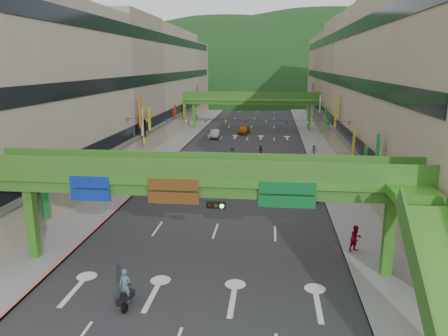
% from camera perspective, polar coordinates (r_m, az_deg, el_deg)
% --- Properties ---
extents(ground, '(320.00, 320.00, 0.00)m').
position_cam_1_polar(ground, '(22.81, -5.26, -19.39)').
color(ground, black).
rests_on(ground, ground).
extents(road_slab, '(18.00, 140.00, 0.02)m').
position_cam_1_polar(road_slab, '(69.96, 2.88, 3.30)').
color(road_slab, '#28282B').
rests_on(road_slab, ground).
extents(sidewalk_left, '(4.00, 140.00, 0.15)m').
position_cam_1_polar(sidewalk_left, '(71.43, -5.98, 3.50)').
color(sidewalk_left, gray).
rests_on(sidewalk_left, ground).
extents(sidewalk_right, '(4.00, 140.00, 0.15)m').
position_cam_1_polar(sidewalk_right, '(70.18, 11.89, 3.11)').
color(sidewalk_right, gray).
rests_on(sidewalk_right, ground).
extents(curb_left, '(0.20, 140.00, 0.18)m').
position_cam_1_polar(curb_left, '(71.06, -4.48, 3.50)').
color(curb_left, '#CC5959').
rests_on(curb_left, ground).
extents(curb_right, '(0.20, 140.00, 0.18)m').
position_cam_1_polar(curb_right, '(70.01, 10.34, 3.17)').
color(curb_right, gray).
rests_on(curb_right, ground).
extents(building_row_left, '(12.80, 95.00, 19.00)m').
position_cam_1_polar(building_row_left, '(72.54, -12.41, 10.88)').
color(building_row_left, '#9E937F').
rests_on(building_row_left, ground).
extents(building_row_right, '(12.80, 95.00, 19.00)m').
position_cam_1_polar(building_row_right, '(70.39, 18.81, 10.42)').
color(building_row_right, gray).
rests_on(building_row_right, ground).
extents(overpass_near, '(28.00, 12.27, 7.10)m').
position_cam_1_polar(overpass_near, '(25.35, -1.03, -2.92)').
color(overpass_near, '#4C9E2D').
rests_on(overpass_near, ground).
extents(overpass_far, '(28.00, 2.20, 7.10)m').
position_cam_1_polar(overpass_far, '(84.13, 3.55, 8.71)').
color(overpass_far, '#4C9E2D').
rests_on(overpass_far, ground).
extents(hill_left, '(168.00, 140.00, 112.00)m').
position_cam_1_polar(hill_left, '(180.18, 0.21, 9.55)').
color(hill_left, '#1C4419').
rests_on(hill_left, ground).
extents(hill_right, '(208.00, 176.00, 128.00)m').
position_cam_1_polar(hill_right, '(200.22, 12.46, 9.63)').
color(hill_right, '#1C4419').
rests_on(hill_right, ground).
extents(bunting_string, '(26.00, 0.36, 0.47)m').
position_cam_1_polar(bunting_string, '(49.33, 1.54, 6.02)').
color(bunting_string, black).
rests_on(bunting_string, ground).
extents(scooter_rider_near, '(0.77, 1.58, 2.12)m').
position_cam_1_polar(scooter_rider_near, '(23.93, -12.78, -15.24)').
color(scooter_rider_near, black).
rests_on(scooter_rider_near, ground).
extents(scooter_rider_mid, '(0.85, 1.60, 1.96)m').
position_cam_1_polar(scooter_rider_mid, '(57.61, 4.83, 2.07)').
color(scooter_rider_mid, black).
rests_on(scooter_rider_mid, ground).
extents(scooter_rider_left, '(1.05, 1.60, 2.08)m').
position_cam_1_polar(scooter_rider_left, '(42.52, -8.96, -2.12)').
color(scooter_rider_left, gray).
rests_on(scooter_rider_left, ground).
extents(scooter_rider_far, '(0.90, 1.57, 1.98)m').
position_cam_1_polar(scooter_rider_far, '(55.93, 1.09, 1.75)').
color(scooter_rider_far, maroon).
rests_on(scooter_rider_far, ground).
extents(parked_scooter_row, '(1.60, 7.17, 1.08)m').
position_cam_1_polar(parked_scooter_row, '(43.77, 10.98, -2.47)').
color(parked_scooter_row, black).
rests_on(parked_scooter_row, ground).
extents(car_silver, '(1.89, 4.54, 1.46)m').
position_cam_1_polar(car_silver, '(74.51, -1.19, 4.50)').
color(car_silver, '#96959C').
rests_on(car_silver, ground).
extents(car_yellow, '(2.27, 4.48, 1.46)m').
position_cam_1_polar(car_yellow, '(79.00, 2.61, 5.00)').
color(car_yellow, '#C46A0F').
rests_on(car_yellow, ground).
extents(pedestrian_red, '(1.10, 1.03, 1.80)m').
position_cam_1_polar(pedestrian_red, '(30.71, 16.81, -9.05)').
color(pedestrian_red, maroon).
rests_on(pedestrian_red, ground).
extents(pedestrian_dark, '(1.05, 0.51, 1.74)m').
position_cam_1_polar(pedestrian_dark, '(45.47, 16.38, -1.72)').
color(pedestrian_dark, black).
rests_on(pedestrian_dark, ground).
extents(pedestrian_blue, '(0.80, 0.60, 1.54)m').
position_cam_1_polar(pedestrian_blue, '(60.15, 11.66, 2.09)').
color(pedestrian_blue, '#394065').
rests_on(pedestrian_blue, ground).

